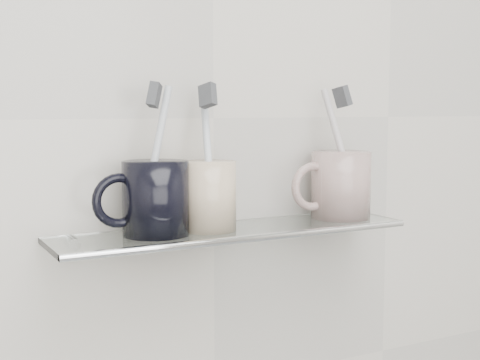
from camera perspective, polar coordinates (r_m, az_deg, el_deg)
wall_back at (r=0.96m, az=-2.28°, el=5.30°), size 2.50×0.00×2.50m
shelf_glass at (r=0.92m, az=-0.57°, el=-4.39°), size 0.50×0.12×0.01m
shelf_rail at (r=0.87m, az=1.13°, el=-4.99°), size 0.50×0.01×0.01m
bracket_left at (r=0.89m, az=-14.13°, el=-5.62°), size 0.02×0.03×0.02m
bracket_right at (r=1.07m, az=8.34°, el=-3.56°), size 0.02×0.03×0.02m
mug_left at (r=0.87m, az=-7.21°, el=-1.55°), size 0.10×0.10×0.10m
mug_left_handle at (r=0.86m, az=-10.30°, el=-1.74°), size 0.07×0.01×0.07m
toothbrush_left at (r=0.87m, az=-7.26°, el=1.92°), size 0.06×0.03×0.19m
bristles_left at (r=0.86m, az=-7.33°, el=7.22°), size 0.03×0.03×0.04m
mug_center at (r=0.90m, az=-2.73°, el=-1.35°), size 0.08×0.08×0.09m
mug_center_handle at (r=0.88m, az=-5.31°, el=-1.52°), size 0.07×0.01×0.07m
toothbrush_center at (r=0.89m, az=-2.75°, el=2.09°), size 0.03×0.08×0.18m
bristles_center at (r=0.89m, az=-2.78°, el=7.23°), size 0.02×0.03×0.04m
mug_right at (r=1.01m, az=8.60°, el=-0.40°), size 0.11×0.11×0.10m
mug_right_handle at (r=0.98m, az=6.23°, el=-0.56°), size 0.07×0.01×0.07m
toothbrush_right at (r=1.01m, az=8.65°, el=2.49°), size 0.06×0.03×0.19m
bristles_right at (r=1.00m, az=8.72°, el=7.04°), size 0.02×0.03×0.04m
chrome_cap at (r=1.03m, az=9.34°, el=-2.70°), size 0.04×0.04×0.02m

